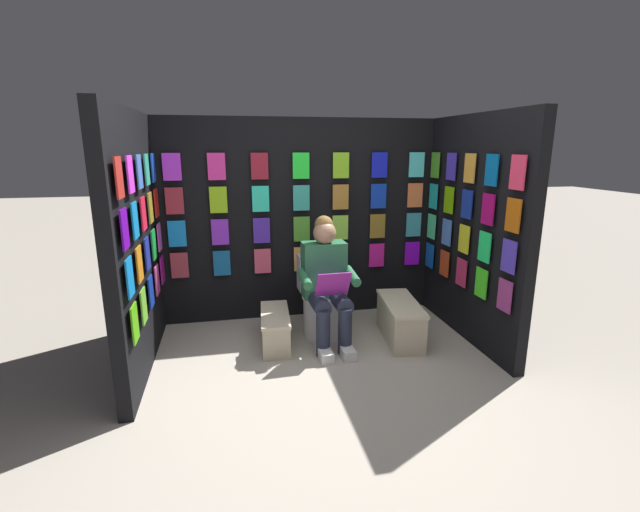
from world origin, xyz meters
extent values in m
plane|color=#B2A899|center=(0.00, 0.00, 0.00)|extent=(30.00, 30.00, 0.00)
cube|color=black|center=(0.00, -1.76, 1.05)|extent=(2.97, 0.10, 2.09)
cube|color=#9F3443|center=(1.25, -1.67, 0.64)|extent=(0.17, 0.01, 0.26)
cube|color=#0F5A9C|center=(0.83, -1.67, 0.64)|extent=(0.17, 0.01, 0.26)
cube|color=#DB496A|center=(0.42, -1.67, 0.64)|extent=(0.17, 0.01, 0.26)
cube|color=#EFA352|center=(0.00, -1.67, 0.64)|extent=(0.17, 0.01, 0.26)
cube|color=#0B87C8|center=(-0.42, -1.67, 0.64)|extent=(0.17, 0.01, 0.26)
cube|color=#DC199B|center=(-0.83, -1.67, 0.64)|extent=(0.17, 0.01, 0.26)
cube|color=#970DEB|center=(-1.25, -1.67, 0.64)|extent=(0.17, 0.01, 0.26)
cube|color=#1488E7|center=(1.25, -1.67, 0.96)|extent=(0.17, 0.01, 0.26)
cube|color=purple|center=(0.83, -1.67, 0.96)|extent=(0.17, 0.01, 0.26)
cube|color=#4724B2|center=(0.42, -1.67, 0.96)|extent=(0.17, 0.01, 0.26)
cube|color=#4E982E|center=(0.00, -1.67, 0.96)|extent=(0.17, 0.01, 0.26)
cube|color=#93DD41|center=(-0.42, -1.67, 0.96)|extent=(0.17, 0.01, 0.26)
cube|color=olive|center=(-0.83, -1.67, 0.96)|extent=(0.17, 0.01, 0.26)
cube|color=teal|center=(-1.25, -1.67, 0.96)|extent=(0.17, 0.01, 0.26)
cube|color=#9A2839|center=(1.25, -1.67, 1.29)|extent=(0.17, 0.01, 0.26)
cube|color=#8EC818|center=(0.83, -1.67, 1.29)|extent=(0.17, 0.01, 0.26)
cube|color=#2BE1BC|center=(0.42, -1.67, 1.29)|extent=(0.17, 0.01, 0.26)
cube|color=teal|center=(0.00, -1.67, 1.29)|extent=(0.17, 0.01, 0.26)
cube|color=#B4762E|center=(-0.42, -1.67, 1.29)|extent=(0.17, 0.01, 0.26)
cube|color=#1036C3|center=(-0.83, -1.67, 1.29)|extent=(0.17, 0.01, 0.26)
cube|color=orange|center=(-1.25, -1.67, 1.29)|extent=(0.17, 0.01, 0.26)
cube|color=#C832E7|center=(1.25, -1.67, 1.61)|extent=(0.17, 0.01, 0.26)
cube|color=#E82F96|center=(0.83, -1.67, 1.61)|extent=(0.17, 0.01, 0.26)
cube|color=maroon|center=(0.42, -1.67, 1.61)|extent=(0.17, 0.01, 0.26)
cube|color=#22EE35|center=(0.00, -1.67, 1.61)|extent=(0.17, 0.01, 0.26)
cube|color=#80CA22|center=(-0.42, -1.67, 1.61)|extent=(0.17, 0.01, 0.26)
cube|color=#131ED1|center=(-0.83, -1.67, 1.61)|extent=(0.17, 0.01, 0.26)
cube|color=#4FDCE4|center=(-1.25, -1.67, 1.61)|extent=(0.17, 0.01, 0.26)
cube|color=black|center=(-1.48, -0.85, 1.05)|extent=(0.10, 1.71, 2.09)
cube|color=#0C54AD|center=(-1.40, -1.53, 0.64)|extent=(0.01, 0.17, 0.26)
cube|color=#BD411B|center=(-1.40, -1.19, 0.64)|extent=(0.01, 0.17, 0.26)
cube|color=#C32A57|center=(-1.40, -0.85, 0.64)|extent=(0.01, 0.17, 0.26)
cube|color=#3FE422|center=(-1.40, -0.51, 0.64)|extent=(0.01, 0.17, 0.26)
cube|color=#9C3680|center=(-1.40, -0.17, 0.64)|extent=(0.01, 0.17, 0.26)
cube|color=#44D88D|center=(-1.40, -1.53, 0.96)|extent=(0.01, 0.17, 0.26)
cube|color=#4777CF|center=(-1.40, -1.19, 0.96)|extent=(0.01, 0.17, 0.26)
cube|color=yellow|center=(-1.40, -0.85, 0.96)|extent=(0.01, 0.17, 0.26)
cube|color=#1EE568|center=(-1.40, -0.51, 0.96)|extent=(0.01, 0.17, 0.26)
cube|color=#4B36C2|center=(-1.40, -0.17, 0.96)|extent=(0.01, 0.17, 0.26)
cube|color=#14A9AB|center=(-1.40, -1.53, 1.29)|extent=(0.01, 0.17, 0.26)
cube|color=#68B009|center=(-1.40, -1.19, 1.29)|extent=(0.01, 0.17, 0.26)
cube|color=navy|center=(-1.40, -0.85, 1.29)|extent=(0.01, 0.17, 0.26)
cube|color=#A10C5F|center=(-1.40, -0.51, 1.29)|extent=(0.01, 0.17, 0.26)
cube|color=#BA570E|center=(-1.40, -0.17, 1.29)|extent=(0.01, 0.17, 0.26)
cube|color=#489622|center=(-1.40, -1.53, 1.61)|extent=(0.01, 0.17, 0.26)
cube|color=#412DBF|center=(-1.40, -1.19, 1.61)|extent=(0.01, 0.17, 0.26)
cube|color=gold|center=(-1.40, -0.85, 1.61)|extent=(0.01, 0.17, 0.26)
cube|color=#0A5BA3|center=(-1.40, -0.51, 1.61)|extent=(0.01, 0.17, 0.26)
cube|color=#F0355C|center=(-1.40, -0.17, 1.61)|extent=(0.01, 0.17, 0.26)
cube|color=black|center=(1.48, -0.85, 1.05)|extent=(0.10, 1.71, 2.09)
cube|color=#4EB415|center=(1.40, -0.17, 0.64)|extent=(0.01, 0.17, 0.26)
cube|color=#66B731|center=(1.40, -0.51, 0.64)|extent=(0.01, 0.17, 0.26)
cube|color=#112F99|center=(1.40, -0.85, 0.64)|extent=(0.01, 0.17, 0.26)
cube|color=#C7428F|center=(1.40, -1.19, 0.64)|extent=(0.01, 0.17, 0.26)
cube|color=#A61392|center=(1.40, -1.53, 0.64)|extent=(0.01, 0.17, 0.26)
cube|color=blue|center=(1.40, -0.17, 0.96)|extent=(0.01, 0.17, 0.26)
cube|color=orange|center=(1.40, -0.51, 0.96)|extent=(0.01, 0.17, 0.26)
cube|color=navy|center=(1.40, -0.85, 0.96)|extent=(0.01, 0.17, 0.26)
cube|color=#159434|center=(1.40, -1.19, 0.96)|extent=(0.01, 0.17, 0.26)
cube|color=#DD4CC8|center=(1.40, -1.53, 0.96)|extent=(0.01, 0.17, 0.26)
cube|color=#5E0AA4|center=(1.40, -0.17, 1.29)|extent=(0.01, 0.17, 0.26)
cube|color=#127DCE|center=(1.40, -0.51, 1.29)|extent=(0.01, 0.17, 0.26)
cube|color=red|center=(1.40, -0.85, 1.29)|extent=(0.01, 0.17, 0.26)
cube|color=olive|center=(1.40, -1.19, 1.29)|extent=(0.01, 0.17, 0.26)
cube|color=red|center=(1.40, -1.53, 1.29)|extent=(0.01, 0.17, 0.26)
cube|color=red|center=(1.40, -0.17, 1.61)|extent=(0.01, 0.17, 0.26)
cube|color=#E337EE|center=(1.40, -0.51, 1.61)|extent=(0.01, 0.17, 0.26)
cube|color=#4172CF|center=(1.40, -0.85, 1.61)|extent=(0.01, 0.17, 0.26)
cube|color=#2DB190|center=(1.40, -1.19, 1.61)|extent=(0.01, 0.17, 0.26)
cube|color=blue|center=(1.40, -1.53, 1.61)|extent=(0.01, 0.17, 0.26)
cylinder|color=white|center=(-0.11, -1.11, 0.20)|extent=(0.38, 0.38, 0.40)
cylinder|color=white|center=(-0.11, -1.11, 0.41)|extent=(0.41, 0.41, 0.02)
cube|color=white|center=(-0.10, -1.37, 0.58)|extent=(0.39, 0.19, 0.36)
cylinder|color=white|center=(-0.10, -1.28, 0.58)|extent=(0.39, 0.08, 0.39)
cube|color=#286B42|center=(-0.11, -1.08, 0.68)|extent=(0.41, 0.23, 0.52)
sphere|color=tan|center=(-0.11, -1.05, 1.04)|extent=(0.21, 0.21, 0.21)
sphere|color=olive|center=(-0.11, -1.08, 1.11)|extent=(0.17, 0.17, 0.17)
cylinder|color=#23283D|center=(-0.21, -0.88, 0.44)|extent=(0.16, 0.40, 0.15)
cylinder|color=#23283D|center=(-0.01, -0.87, 0.44)|extent=(0.16, 0.40, 0.15)
cylinder|color=#23283D|center=(-0.22, -0.70, 0.21)|extent=(0.12, 0.12, 0.42)
cylinder|color=#23283D|center=(-0.02, -0.69, 0.21)|extent=(0.12, 0.12, 0.42)
cube|color=white|center=(-0.22, -0.64, 0.04)|extent=(0.12, 0.26, 0.09)
cube|color=white|center=(-0.02, -0.63, 0.04)|extent=(0.12, 0.26, 0.09)
cylinder|color=#286B42|center=(-0.33, -0.90, 0.66)|extent=(0.09, 0.31, 0.13)
cylinder|color=#286B42|center=(0.11, -0.89, 0.66)|extent=(0.09, 0.31, 0.13)
cube|color=purple|center=(-0.12, -0.74, 0.64)|extent=(0.30, 0.14, 0.23)
cube|color=beige|center=(0.37, -1.00, 0.14)|extent=(0.29, 0.67, 0.28)
cube|color=beige|center=(0.37, -1.00, 0.30)|extent=(0.30, 0.70, 0.03)
cube|color=beige|center=(-0.82, -0.89, 0.17)|extent=(0.39, 0.79, 0.35)
cube|color=beige|center=(-0.82, -0.89, 0.36)|extent=(0.41, 0.82, 0.03)
camera|label=1|loc=(0.74, 2.81, 1.80)|focal=24.71mm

